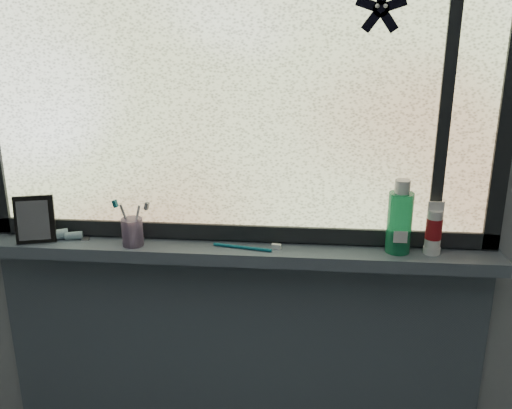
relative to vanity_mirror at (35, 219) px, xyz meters
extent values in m
cube|color=#9EA3A8|center=(0.63, 0.10, 0.15)|extent=(3.00, 0.01, 2.50)
cube|color=#4E5B68|center=(0.63, 0.02, -0.10)|extent=(1.62, 0.14, 0.04)
cube|color=#4E5B68|center=(0.63, 0.08, -0.61)|extent=(1.62, 0.02, 0.98)
cube|color=silver|center=(0.63, 0.07, 0.43)|extent=(1.50, 0.01, 1.00)
cube|color=black|center=(0.63, 0.07, -0.05)|extent=(1.60, 0.03, 0.05)
cube|color=black|center=(1.41, 0.07, 0.43)|extent=(0.05, 0.03, 1.10)
cube|color=black|center=(1.23, 0.07, 0.43)|extent=(0.03, 0.03, 1.00)
cube|color=black|center=(0.00, 0.00, 0.00)|extent=(0.13, 0.09, 0.15)
cylinder|color=#B797C8|center=(0.31, 0.00, -0.03)|extent=(0.08, 0.08, 0.09)
cylinder|color=#20A866|center=(1.13, 0.03, 0.04)|extent=(0.09, 0.09, 0.19)
cylinder|color=silver|center=(1.23, 0.02, 0.01)|extent=(0.06, 0.06, 0.12)
camera|label=1|loc=(0.85, -1.61, 0.61)|focal=40.00mm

